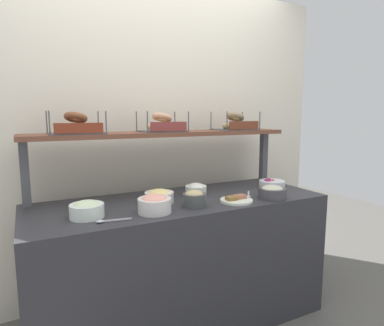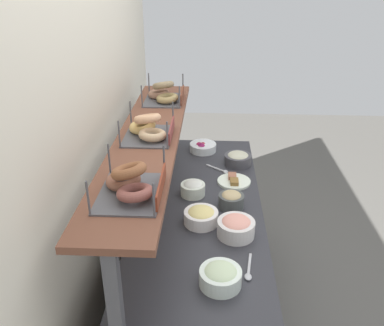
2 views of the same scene
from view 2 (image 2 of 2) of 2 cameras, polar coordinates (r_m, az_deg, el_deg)
ground_plane at (r=2.86m, az=0.89°, el=-20.67°), size 8.00×8.00×0.00m
back_wall at (r=2.23m, az=-13.19°, el=2.00°), size 3.10×0.06×2.40m
deli_counter at (r=2.56m, az=0.96°, el=-14.19°), size 1.90×0.70×0.85m
shelf_riser_left at (r=1.52m, az=-10.85°, el=-17.57°), size 0.05×0.05×0.40m
shelf_riser_right at (r=3.04m, az=-3.47°, el=6.29°), size 0.05×0.05×0.40m
upper_shelf at (r=2.14m, az=-6.12°, el=3.48°), size 1.86×0.32×0.03m
bowl_scallion_spread at (r=1.80m, az=3.99°, el=-15.45°), size 0.18×0.18×0.09m
bowl_cream_cheese at (r=2.40m, az=0.12°, el=-3.53°), size 0.14×0.14×0.09m
bowl_tuna_salad at (r=2.78m, az=6.42°, el=0.63°), size 0.18×0.18×0.09m
bowl_egg_salad at (r=2.16m, az=1.28°, el=-7.40°), size 0.18×0.18×0.09m
bowl_beet_salad at (r=2.96m, az=1.49°, el=2.22°), size 0.19×0.19×0.07m
bowl_lox_spread at (r=2.08m, az=6.16°, el=-8.81°), size 0.19×0.19×0.11m
bowl_hummus at (r=2.29m, az=5.49°, el=-5.12°), size 0.14×0.14×0.10m
serving_plate_white at (r=2.56m, az=5.85°, el=-2.51°), size 0.21×0.21×0.04m
serving_spoon_near_plate at (r=1.89m, az=7.91°, el=-14.68°), size 0.18×0.04×0.01m
serving_spoon_by_edge at (r=2.70m, az=4.03°, el=-0.98°), size 0.13×0.15×0.01m
bagel_basket_cinnamon_raisin at (r=1.59m, az=-8.55°, el=-2.86°), size 0.33×0.26×0.14m
bagel_basket_plain at (r=2.10m, az=-6.08°, el=4.82°), size 0.31×0.26×0.14m
bagel_basket_everything at (r=2.67m, az=-3.93°, el=9.59°), size 0.31×0.25×0.14m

